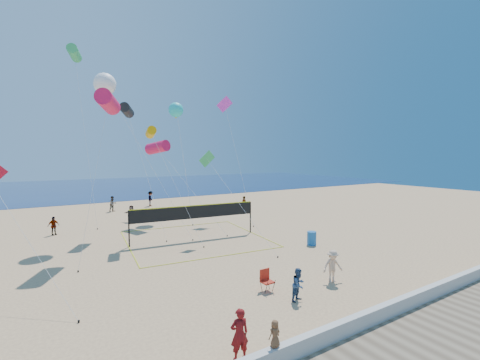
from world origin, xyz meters
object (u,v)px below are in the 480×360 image
woman (239,334)px  camp_chair (266,279)px  trash_barrel (312,238)px  volleyball_net (195,216)px

woman → camp_chair: (3.86, 3.82, -0.26)m
trash_barrel → volleyball_net: volleyball_net is taller
camp_chair → volleyball_net: size_ratio=0.11×
woman → volleyball_net: (4.83, 14.52, 1.01)m
volleyball_net → woman: bearing=-103.0°
woman → volleyball_net: 15.34m
woman → trash_barrel: size_ratio=1.71×
woman → trash_barrel: woman is taller
woman → camp_chair: 5.44m
camp_chair → volleyball_net: volleyball_net is taller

